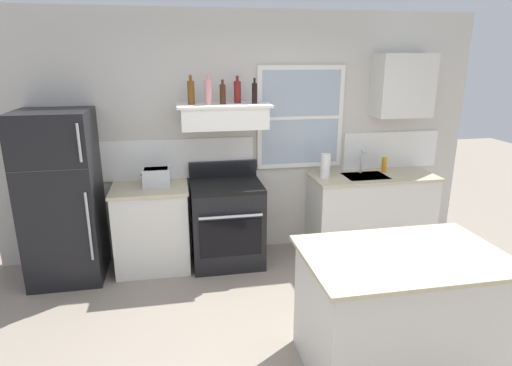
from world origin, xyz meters
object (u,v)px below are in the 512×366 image
dish_soap_bottle (384,165)px  refrigerator (62,198)px  toaster (156,177)px  paper_towel_roll (325,166)px  bottle_amber_wine (191,92)px  bottle_balsamic_dark (255,93)px  bottle_red_label_wine (237,92)px  kitchen_island (398,311)px  stove_range (227,223)px  bottle_rose_pink (208,92)px  bottle_brown_stout (223,94)px

dish_soap_bottle → refrigerator: bearing=-177.4°
toaster → paper_towel_roll: size_ratio=1.10×
bottle_amber_wine → bottle_balsamic_dark: bottle_amber_wine is taller
bottle_red_label_wine → kitchen_island: bearing=-67.6°
stove_range → dish_soap_bottle: same height
bottle_amber_wine → paper_towel_roll: (1.45, -0.07, -0.82)m
stove_range → dish_soap_bottle: (1.88, 0.14, 0.54)m
bottle_rose_pink → bottle_red_label_wine: (0.31, 0.11, -0.01)m
toaster → bottle_red_label_wine: size_ratio=1.06×
paper_towel_roll → bottle_rose_pink: bearing=179.7°
bottle_amber_wine → bottle_brown_stout: bearing=-5.8°
toaster → kitchen_island: toaster is taller
stove_range → bottle_red_label_wine: (0.16, 0.16, 1.40)m
bottle_red_label_wine → kitchen_island: (0.85, -2.07, -1.41)m
bottle_amber_wine → toaster: bearing=-172.6°
refrigerator → bottle_balsamic_dark: bottle_balsamic_dark is taller
refrigerator → bottle_rose_pink: (1.49, 0.07, 1.01)m
refrigerator → bottle_rose_pink: bearing=2.5°
kitchen_island → bottle_red_label_wine: bearing=112.4°
refrigerator → bottle_balsamic_dark: size_ratio=6.68×
dish_soap_bottle → kitchen_island: size_ratio=0.13×
bottle_amber_wine → bottle_red_label_wine: 0.49m
paper_towel_roll → dish_soap_bottle: size_ratio=1.50×
bottle_red_label_wine → bottle_balsamic_dark: bottle_red_label_wine is taller
bottle_amber_wine → paper_towel_roll: size_ratio=1.08×
toaster → stove_range: bearing=-4.1°
bottle_rose_pink → bottle_balsamic_dark: size_ratio=1.17×
stove_range → bottle_balsamic_dark: size_ratio=4.21×
bottle_amber_wine → bottle_rose_pink: bottle_rose_pink is taller
bottle_amber_wine → bottle_brown_stout: 0.32m
toaster → dish_soap_bottle: (2.60, 0.08, -0.01)m
stove_range → toaster: bearing=175.9°
bottle_rose_pink → bottle_brown_stout: size_ratio=1.23×
dish_soap_bottle → bottle_balsamic_dark: bearing=-177.6°
stove_range → kitchen_island: 2.16m
bottle_amber_wine → bottle_rose_pink: bearing=-19.8°
bottle_brown_stout → bottle_rose_pink: bearing=-169.4°
refrigerator → bottle_balsamic_dark: (1.97, 0.09, 0.99)m
bottle_brown_stout → dish_soap_bottle: 2.07m
refrigerator → kitchen_island: refrigerator is taller
bottle_amber_wine → kitchen_island: size_ratio=0.21×
bottle_red_label_wine → dish_soap_bottle: (1.72, -0.02, -0.86)m
refrigerator → paper_towel_roll: bearing=1.2°
bottle_amber_wine → paper_towel_roll: bottle_amber_wine is taller
refrigerator → bottle_balsamic_dark: bearing=2.7°
bottle_red_label_wine → dish_soap_bottle: bearing=-0.6°
stove_range → dish_soap_bottle: size_ratio=6.06×
bottle_brown_stout → refrigerator: bearing=-176.7°
dish_soap_bottle → stove_range: bearing=-175.8°
stove_range → bottle_amber_wine: (-0.33, 0.10, 1.40)m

